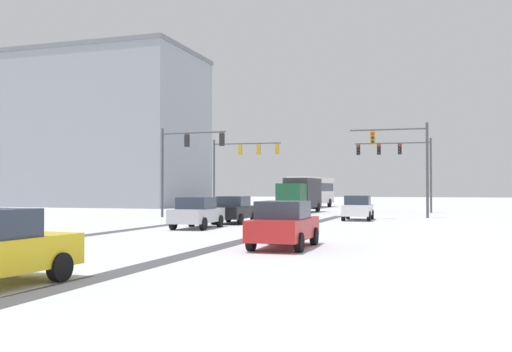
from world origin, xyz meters
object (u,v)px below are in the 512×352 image
object	(u,v)px
traffic_signal_near_left	(184,154)
car_white_lead	(358,208)
traffic_signal_near_right	(406,155)
car_silver_third	(197,213)
traffic_signal_far_right	(400,158)
bus_oncoming	(312,190)
office_building_far_left_block	(91,131)
traffic_signal_far_left	(240,158)
car_red_fourth	(284,224)
box_truck_delivery	(300,194)
car_black_second	(234,210)

from	to	relation	value
traffic_signal_near_left	car_white_lead	size ratio (longest dim) A/B	1.56
traffic_signal_near_right	car_silver_third	distance (m)	16.23
traffic_signal_far_right	car_silver_third	distance (m)	26.07
bus_oncoming	office_building_far_left_block	size ratio (longest dim) A/B	0.41
traffic_signal_far_left	car_red_fourth	bearing A→B (deg)	-67.67
car_red_fourth	box_truck_delivery	distance (m)	30.73
office_building_far_left_block	car_silver_third	bearing A→B (deg)	-49.01
office_building_far_left_block	traffic_signal_near_left	bearing A→B (deg)	-44.54
car_black_second	office_building_far_left_block	distance (m)	42.03
traffic_signal_near_left	box_truck_delivery	size ratio (longest dim) A/B	0.87
traffic_signal_far_left	traffic_signal_near_right	size ratio (longest dim) A/B	1.00
traffic_signal_far_right	traffic_signal_near_right	world-z (taller)	same
traffic_signal_near_right	car_silver_third	bearing A→B (deg)	-128.21
car_silver_third	office_building_far_left_block	distance (m)	45.24
traffic_signal_far_right	traffic_signal_near_left	xyz separation A→B (m)	(-14.25, -13.83, -0.21)
traffic_signal_near_right	car_black_second	distance (m)	12.73
office_building_far_left_block	traffic_signal_near_right	bearing A→B (deg)	-28.46
traffic_signal_far_right	office_building_far_left_block	world-z (taller)	office_building_far_left_block
traffic_signal_far_right	traffic_signal_near_right	bearing A→B (deg)	-84.02
car_black_second	office_building_far_left_block	bearing A→B (deg)	135.64
bus_oncoming	box_truck_delivery	bearing A→B (deg)	-81.89
car_silver_third	bus_oncoming	world-z (taller)	bus_oncoming
car_silver_third	office_building_far_left_block	xyz separation A→B (m)	(-29.15, 33.55, 8.42)
traffic_signal_near_left	office_building_far_left_block	size ratio (longest dim) A/B	0.24
traffic_signal_far_left	bus_oncoming	world-z (taller)	traffic_signal_far_left
traffic_signal_near_right	traffic_signal_near_left	size ratio (longest dim) A/B	1.00
box_truck_delivery	car_white_lead	bearing A→B (deg)	-59.19
traffic_signal_far_right	office_building_far_left_block	size ratio (longest dim) A/B	0.25
box_truck_delivery	bus_oncoming	bearing A→B (deg)	98.11
traffic_signal_near_right	car_black_second	bearing A→B (deg)	-141.09
traffic_signal_near_right	car_silver_third	xyz separation A→B (m)	(-9.80, -12.44, -3.56)
traffic_signal_near_left	car_white_lead	bearing A→B (deg)	1.00
car_red_fourth	bus_oncoming	size ratio (longest dim) A/B	0.37
car_black_second	bus_oncoming	world-z (taller)	bus_oncoming
traffic_signal_near_left	office_building_far_left_block	bearing A→B (deg)	135.46
car_white_lead	box_truck_delivery	distance (m)	12.86
car_red_fourth	office_building_far_left_block	distance (m)	55.87
traffic_signal_far_right	bus_oncoming	xyz separation A→B (m)	(-10.29, 11.24, -2.82)
car_silver_third	box_truck_delivery	xyz separation A→B (m)	(0.24, 21.71, 0.82)
traffic_signal_far_left	car_red_fourth	size ratio (longest dim) A/B	1.57
car_white_lead	car_black_second	distance (m)	8.81
car_white_lead	car_red_fourth	xyz separation A→B (m)	(0.11, -18.96, 0.00)
traffic_signal_far_left	bus_oncoming	xyz separation A→B (m)	(3.24, 14.85, -2.80)
traffic_signal_near_left	office_building_far_left_block	world-z (taller)	office_building_far_left_block
traffic_signal_far_left	box_truck_delivery	distance (m)	6.18
traffic_signal_far_right	traffic_signal_far_left	xyz separation A→B (m)	(-13.52, -3.61, -0.01)
traffic_signal_far_right	car_white_lead	xyz separation A→B (m)	(-1.74, -13.61, -3.99)
car_black_second	bus_oncoming	bearing A→B (deg)	93.75
traffic_signal_far_right	bus_oncoming	bearing A→B (deg)	132.46
traffic_signal_near_right	car_black_second	world-z (taller)	traffic_signal_near_right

